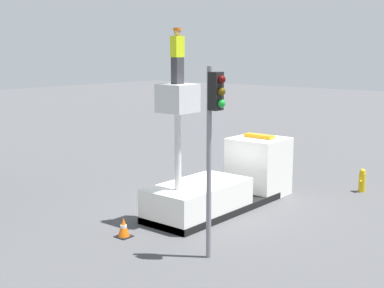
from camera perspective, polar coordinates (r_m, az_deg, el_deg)
name	(u,v)px	position (r m, az deg, el deg)	size (l,w,h in m)	color
ground_plane	(215,210)	(19.40, 2.43, -7.07)	(120.00, 120.00, 0.00)	#4C4C4F
bucket_truck	(226,182)	(19.67, 3.64, -4.03)	(6.70, 2.07, 4.63)	black
worker	(177,56)	(17.01, -1.57, 9.37)	(0.40, 0.26, 1.75)	#38383D
traffic_light_pole	(213,125)	(14.16, 2.30, 2.06)	(0.34, 0.57, 5.28)	gray
fire_hydrant	(362,180)	(22.80, 17.69, -3.73)	(0.51, 0.27, 0.96)	gold
traffic_cone_rear	(124,228)	(16.78, -7.30, -8.85)	(0.45, 0.45, 0.62)	black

